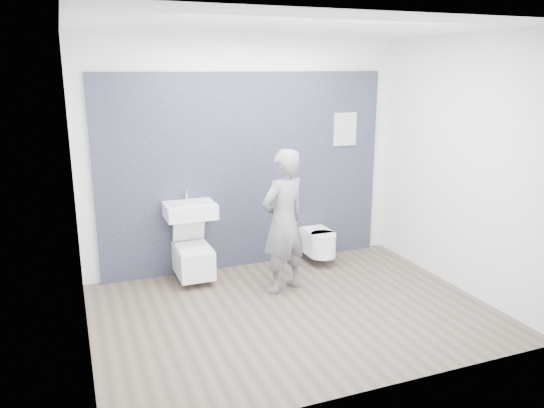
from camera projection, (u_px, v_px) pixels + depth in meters
name	position (u px, v px, depth m)	size (l,w,h in m)	color
ground	(293.00, 311.00, 5.49)	(4.00, 4.00, 0.00)	brown
room_shell	(295.00, 144.00, 5.05)	(4.00, 4.00, 4.00)	silver
tile_wall	(247.00, 264.00, 6.81)	(3.60, 0.06, 2.40)	black
washbasin	(190.00, 210.00, 6.11)	(0.57, 0.43, 0.43)	white
toilet_square	(193.00, 259.00, 6.19)	(0.40, 0.57, 0.75)	white
toilet_rounded	(319.00, 242.00, 6.76)	(0.33, 0.57, 0.31)	white
info_placard	(341.00, 252.00, 7.24)	(0.32, 0.03, 0.42)	white
visitor	(283.00, 222.00, 5.81)	(0.59, 0.39, 1.61)	slate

